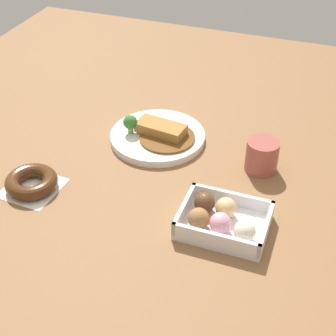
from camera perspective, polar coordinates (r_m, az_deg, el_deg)
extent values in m
plane|color=brown|center=(1.20, -0.14, 1.01)|extent=(1.60, 1.60, 0.00)
cylinder|color=white|center=(1.26, -1.18, 3.53)|extent=(0.23, 0.23, 0.02)
cylinder|color=brown|center=(1.24, -0.11, 3.45)|extent=(0.14, 0.14, 0.01)
cube|color=#A87538|center=(1.24, -0.82, 4.49)|extent=(0.13, 0.07, 0.02)
cylinder|color=white|center=(1.28, -2.32, 4.75)|extent=(0.06, 0.06, 0.00)
ellipsoid|color=yellow|center=(1.28, -2.33, 5.12)|extent=(0.03, 0.03, 0.01)
cylinder|color=#8CB766|center=(1.26, -4.23, 4.35)|extent=(0.01, 0.01, 0.02)
sphere|color=#387A2D|center=(1.25, -4.28, 5.17)|extent=(0.04, 0.04, 0.04)
cube|color=white|center=(1.02, 6.27, -6.47)|extent=(0.17, 0.13, 0.01)
cube|color=white|center=(1.02, 1.85, -4.55)|extent=(0.01, 0.13, 0.03)
cube|color=white|center=(1.00, 10.97, -6.65)|extent=(0.01, 0.13, 0.03)
cube|color=white|center=(0.96, 5.36, -8.02)|extent=(0.17, 0.01, 0.03)
cube|color=white|center=(1.05, 7.24, -3.40)|extent=(0.17, 0.01, 0.03)
sphere|color=#9E6B3D|center=(0.99, 3.46, -5.68)|extent=(0.04, 0.04, 0.04)
sphere|color=pink|center=(0.99, 5.91, -6.20)|extent=(0.04, 0.04, 0.04)
sphere|color=#EFE5C6|center=(0.98, 8.62, -7.05)|extent=(0.04, 0.04, 0.04)
sphere|color=brown|center=(1.03, 4.12, -3.89)|extent=(0.04, 0.04, 0.04)
sphere|color=#DBB77A|center=(1.02, 6.53, -4.46)|extent=(0.04, 0.04, 0.04)
cube|color=white|center=(1.15, -14.98, -2.15)|extent=(0.12, 0.12, 0.00)
torus|color=#4C2B14|center=(1.14, -15.11, -1.50)|extent=(0.11, 0.11, 0.03)
cylinder|color=#9E4C42|center=(1.17, 10.52, 1.37)|extent=(0.07, 0.07, 0.08)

